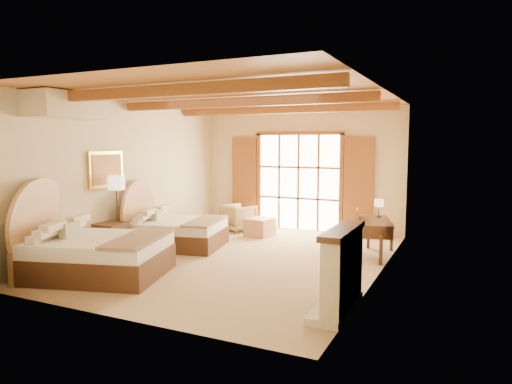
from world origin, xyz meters
The scene contains 19 objects.
floor centered at (0.00, 0.00, 0.00)m, with size 7.00×7.00×0.00m, color tan.
wall_back centered at (0.00, 3.50, 1.60)m, with size 5.50×5.50×0.00m, color beige.
wall_left centered at (-2.75, 0.00, 1.60)m, with size 7.00×7.00×0.00m, color beige.
wall_right centered at (2.75, 0.00, 1.60)m, with size 7.00×7.00×0.00m, color beige.
ceiling centered at (0.00, 0.00, 3.20)m, with size 7.00×7.00×0.00m, color #AC7539.
ceiling_beams centered at (0.00, 0.00, 3.08)m, with size 5.39×4.60×0.18m, color brown, non-canonical shape.
french_doors centered at (0.00, 3.44, 1.25)m, with size 3.95×0.08×2.60m.
fireplace centered at (2.60, -2.00, 0.51)m, with size 0.46×1.40×1.16m.
painting centered at (-2.70, -0.75, 1.75)m, with size 0.06×0.95×0.75m.
canopy_valance centered at (-2.40, -2.00, 2.95)m, with size 0.70×1.40×0.45m, color beige.
bed_near centered at (-1.81, -2.13, 0.44)m, with size 2.66×2.23×1.47m.
bed_far centered at (-1.85, 0.31, 0.39)m, with size 2.24×1.85×1.29m.
nightstand centered at (-2.50, -0.90, 0.33)m, with size 0.55×0.55×0.66m, color #4D301B.
floor_lamp centered at (-2.50, -0.69, 1.37)m, with size 0.34×0.34×1.62m.
armchair centered at (-1.34, 2.54, 0.35)m, with size 0.74×0.76×0.69m, color #A68A4F.
ottoman centered at (-0.55, 2.18, 0.22)m, with size 0.60×0.60×0.44m, color tan.
desk centered at (2.42, 1.30, 0.40)m, with size 0.94×1.49×0.74m.
desk_chair centered at (1.87, 1.45, 0.29)m, with size 0.48×0.48×0.92m.
desk_lamp centered at (2.43, 1.70, 1.03)m, with size 0.19×0.19×0.38m.
Camera 1 is at (4.13, -7.96, 2.29)m, focal length 32.00 mm.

